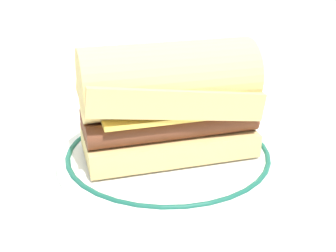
# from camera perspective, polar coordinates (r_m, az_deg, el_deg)

# --- Properties ---
(ground_plane) EXTENTS (1.50, 1.50, 0.00)m
(ground_plane) POSITION_cam_1_polar(r_m,az_deg,el_deg) (0.54, 2.99, -3.84)
(ground_plane) COLOR white
(plate) EXTENTS (0.25, 0.25, 0.01)m
(plate) POSITION_cam_1_polar(r_m,az_deg,el_deg) (0.52, 0.00, -3.77)
(plate) COLOR white
(plate) RESTS_ON ground_plane
(sausage_sandwich) EXTENTS (0.20, 0.12, 0.13)m
(sausage_sandwich) POSITION_cam_1_polar(r_m,az_deg,el_deg) (0.49, -0.00, 3.48)
(sausage_sandwich) COLOR #D9B871
(sausage_sandwich) RESTS_ON plate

